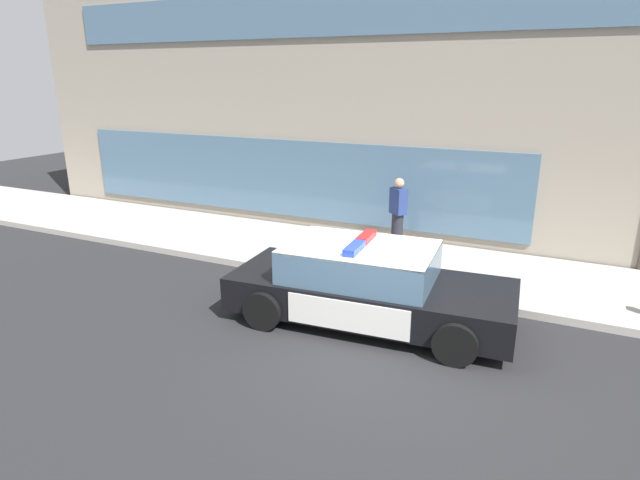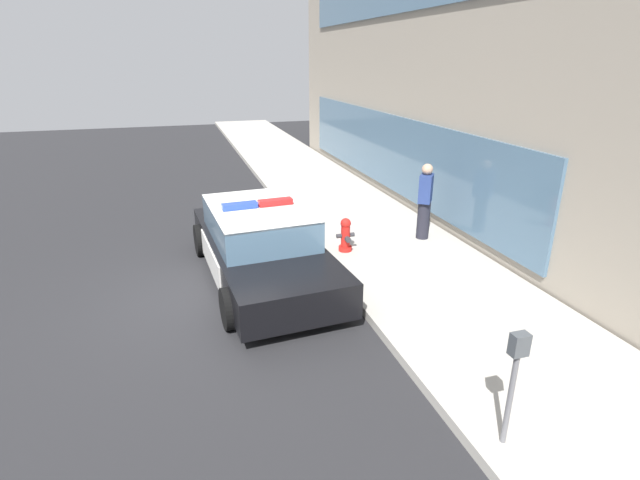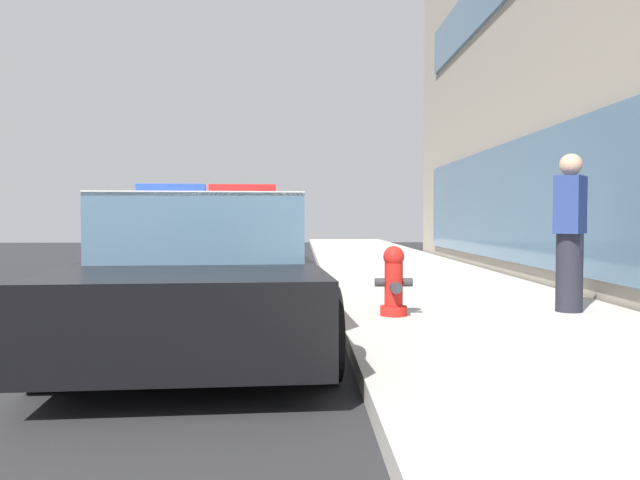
% 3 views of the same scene
% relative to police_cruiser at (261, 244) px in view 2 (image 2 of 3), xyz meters
% --- Properties ---
extents(ground, '(48.00, 48.00, 0.00)m').
position_rel_police_cruiser_xyz_m(ground, '(0.65, -0.89, -0.68)').
color(ground, '#262628').
extents(sidewalk, '(48.00, 3.27, 0.15)m').
position_rel_police_cruiser_xyz_m(sidewalk, '(0.65, 2.94, -0.60)').
color(sidewalk, '#B2ADA3').
rests_on(sidewalk, ground).
extents(storefront_building, '(22.38, 9.56, 7.82)m').
position_rel_police_cruiser_xyz_m(storefront_building, '(-1.69, 9.36, 3.23)').
color(storefront_building, gray).
rests_on(storefront_building, ground).
extents(police_cruiser, '(4.97, 2.39, 1.49)m').
position_rel_police_cruiser_xyz_m(police_cruiser, '(0.00, 0.00, 0.00)').
color(police_cruiser, black).
rests_on(police_cruiser, ground).
extents(fire_hydrant, '(0.34, 0.39, 0.73)m').
position_rel_police_cruiser_xyz_m(fire_hydrant, '(-0.43, 1.87, -0.18)').
color(fire_hydrant, red).
rests_on(fire_hydrant, sidewalk).
extents(pedestrian_on_sidewalk, '(0.48, 0.45, 1.71)m').
position_rel_police_cruiser_xyz_m(pedestrian_on_sidewalk, '(-0.65, 3.82, 0.33)').
color(pedestrian_on_sidewalk, '#23232D').
rests_on(pedestrian_on_sidewalk, sidewalk).
extents(parking_meter, '(0.12, 0.18, 1.34)m').
position_rel_police_cruiser_xyz_m(parking_meter, '(5.17, 1.64, 0.40)').
color(parking_meter, slate).
rests_on(parking_meter, sidewalk).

